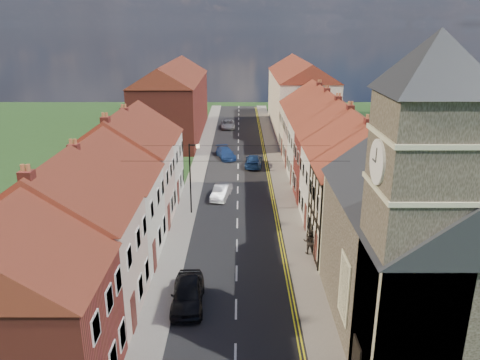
{
  "coord_description": "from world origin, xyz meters",
  "views": [
    {
      "loc": [
        0.23,
        -16.72,
        15.28
      ],
      "look_at": [
        0.22,
        18.6,
        3.5
      ],
      "focal_mm": 35.0,
      "sensor_mm": 36.0,
      "label": 1
    }
  ],
  "objects_px": {
    "church": "(434,235)",
    "car_near": "(188,293)",
    "car_mid": "(221,192)",
    "car_far": "(226,153)",
    "lamppost": "(191,174)",
    "car_distant": "(228,124)",
    "pedestrian_right": "(310,242)",
    "car_far_b": "(254,161)"
  },
  "relations": [
    {
      "from": "car_far",
      "to": "pedestrian_right",
      "type": "height_order",
      "value": "pedestrian_right"
    },
    {
      "from": "car_distant",
      "to": "car_far",
      "type": "bearing_deg",
      "value": -91.63
    },
    {
      "from": "car_near",
      "to": "car_far_b",
      "type": "bearing_deg",
      "value": 78.59
    },
    {
      "from": "church",
      "to": "lamppost",
      "type": "distance_m",
      "value": 21.38
    },
    {
      "from": "pedestrian_right",
      "to": "lamppost",
      "type": "bearing_deg",
      "value": -24.58
    },
    {
      "from": "car_mid",
      "to": "car_far",
      "type": "bearing_deg",
      "value": 101.1
    },
    {
      "from": "car_far",
      "to": "car_distant",
      "type": "distance_m",
      "value": 16.99
    },
    {
      "from": "car_mid",
      "to": "car_far",
      "type": "distance_m",
      "value": 13.62
    },
    {
      "from": "car_distant",
      "to": "car_far_b",
      "type": "height_order",
      "value": "car_far_b"
    },
    {
      "from": "lamppost",
      "to": "pedestrian_right",
      "type": "distance_m",
      "value": 11.83
    },
    {
      "from": "lamppost",
      "to": "car_distant",
      "type": "height_order",
      "value": "lamppost"
    },
    {
      "from": "car_far_b",
      "to": "church",
      "type": "bearing_deg",
      "value": 108.31
    },
    {
      "from": "car_mid",
      "to": "car_far",
      "type": "relative_size",
      "value": 0.88
    },
    {
      "from": "car_near",
      "to": "pedestrian_right",
      "type": "height_order",
      "value": "pedestrian_right"
    },
    {
      "from": "car_near",
      "to": "pedestrian_right",
      "type": "xyz_separation_m",
      "value": [
        7.79,
        6.11,
        0.26
      ]
    },
    {
      "from": "church",
      "to": "pedestrian_right",
      "type": "height_order",
      "value": "church"
    },
    {
      "from": "lamppost",
      "to": "car_mid",
      "type": "bearing_deg",
      "value": 58.56
    },
    {
      "from": "car_near",
      "to": "car_mid",
      "type": "bearing_deg",
      "value": 83.75
    },
    {
      "from": "lamppost",
      "to": "car_near",
      "type": "distance_m",
      "value": 13.87
    },
    {
      "from": "car_mid",
      "to": "pedestrian_right",
      "type": "height_order",
      "value": "pedestrian_right"
    },
    {
      "from": "car_near",
      "to": "pedestrian_right",
      "type": "distance_m",
      "value": 9.9
    },
    {
      "from": "church",
      "to": "car_far_b",
      "type": "bearing_deg",
      "value": 103.92
    },
    {
      "from": "car_mid",
      "to": "car_distant",
      "type": "relative_size",
      "value": 0.84
    },
    {
      "from": "lamppost",
      "to": "car_mid",
      "type": "xyz_separation_m",
      "value": [
        2.31,
        3.78,
        -2.92
      ]
    },
    {
      "from": "lamppost",
      "to": "pedestrian_right",
      "type": "relative_size",
      "value": 3.31
    },
    {
      "from": "church",
      "to": "car_far_b",
      "type": "distance_m",
      "value": 32.03
    },
    {
      "from": "church",
      "to": "car_near",
      "type": "bearing_deg",
      "value": 165.52
    },
    {
      "from": "church",
      "to": "pedestrian_right",
      "type": "distance_m",
      "value": 11.3
    },
    {
      "from": "car_far",
      "to": "car_distant",
      "type": "xyz_separation_m",
      "value": [
        -0.16,
        16.99,
        0.0
      ]
    },
    {
      "from": "lamppost",
      "to": "church",
      "type": "bearing_deg",
      "value": -51.7
    },
    {
      "from": "car_far",
      "to": "car_distant",
      "type": "bearing_deg",
      "value": 74.62
    },
    {
      "from": "car_near",
      "to": "car_far",
      "type": "xyz_separation_m",
      "value": [
        1.25,
        30.95,
        -0.14
      ]
    },
    {
      "from": "car_mid",
      "to": "car_far",
      "type": "xyz_separation_m",
      "value": [
        0.0,
        13.62,
        -0.0
      ]
    },
    {
      "from": "lamppost",
      "to": "car_mid",
      "type": "height_order",
      "value": "lamppost"
    },
    {
      "from": "car_distant",
      "to": "pedestrian_right",
      "type": "xyz_separation_m",
      "value": [
        6.7,
        -41.83,
        0.4
      ]
    },
    {
      "from": "car_mid",
      "to": "car_distant",
      "type": "bearing_deg",
      "value": 101.41
    },
    {
      "from": "church",
      "to": "car_near",
      "type": "relative_size",
      "value": 3.4
    },
    {
      "from": "lamppost",
      "to": "car_far_b",
      "type": "bearing_deg",
      "value": 68.31
    },
    {
      "from": "car_far",
      "to": "car_distant",
      "type": "relative_size",
      "value": 0.95
    },
    {
      "from": "car_mid",
      "to": "car_far",
      "type": "height_order",
      "value": "car_mid"
    },
    {
      "from": "car_distant",
      "to": "pedestrian_right",
      "type": "relative_size",
      "value": 2.48
    },
    {
      "from": "car_far",
      "to": "car_far_b",
      "type": "height_order",
      "value": "car_far_b"
    }
  ]
}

